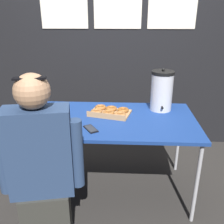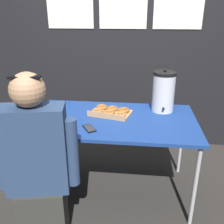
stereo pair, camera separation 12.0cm
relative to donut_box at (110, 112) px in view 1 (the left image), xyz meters
The scene contains 7 objects.
ground_plane 0.80m from the donut_box, 69.88° to the right, with size 12.00×12.00×0.00m, color #2D2B28.
back_wall 1.16m from the donut_box, 87.93° to the left, with size 6.00×0.11×2.79m.
folding_table 0.12m from the donut_box, 69.88° to the right, with size 1.46×0.83×0.77m.
donut_box is the anchor object (origin of this frame).
coffee_urn 0.53m from the donut_box, 16.60° to the left, with size 0.21×0.24×0.40m.
cell_phone 0.36m from the donut_box, 111.93° to the right, with size 0.14×0.16×0.01m.
person_seated 0.87m from the donut_box, 119.22° to the right, with size 0.56×0.29×1.33m.
Camera 1 is at (0.10, -2.03, 1.66)m, focal length 40.00 mm.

